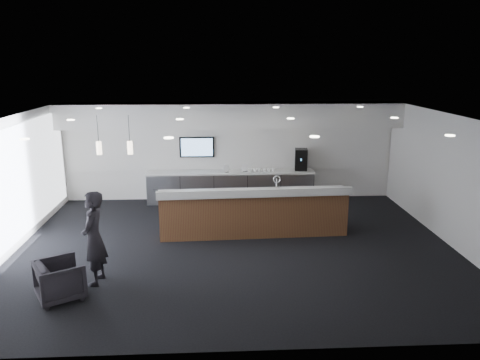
{
  "coord_description": "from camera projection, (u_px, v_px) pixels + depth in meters",
  "views": [
    {
      "loc": [
        -0.44,
        -10.09,
        4.19
      ],
      "look_at": [
        0.17,
        1.3,
        1.27
      ],
      "focal_mm": 35.0,
      "sensor_mm": 36.0,
      "label": 1
    }
  ],
  "objects": [
    {
      "name": "wall_tv",
      "position": [
        197.0,
        147.0,
        14.14
      ],
      "size": [
        1.05,
        0.08,
        0.62
      ],
      "color": "black",
      "rests_on": "back_wall"
    },
    {
      "name": "back_credenza",
      "position": [
        230.0,
        186.0,
        14.22
      ],
      "size": [
        5.06,
        0.66,
        0.95
      ],
      "color": "gray",
      "rests_on": "ground"
    },
    {
      "name": "cup_1",
      "position": [
        269.0,
        170.0,
        14.07
      ],
      "size": [
        0.15,
        0.15,
        0.1
      ],
      "primitive_type": "imported",
      "rotation": [
        0.0,
        0.0,
        0.65
      ],
      "color": "white",
      "rests_on": "back_credenza"
    },
    {
      "name": "cup_5",
      "position": [
        250.0,
        170.0,
        14.04
      ],
      "size": [
        0.12,
        0.12,
        0.1
      ],
      "primitive_type": "imported",
      "rotation": [
        0.0,
        0.0,
        3.23
      ],
      "color": "white",
      "rests_on": "back_credenza"
    },
    {
      "name": "pendant_left",
      "position": [
        132.0,
        146.0,
        10.91
      ],
      "size": [
        0.12,
        0.12,
        0.3
      ],
      "primitive_type": "cylinder",
      "color": "beige",
      "rests_on": "ceiling"
    },
    {
      "name": "cup_0",
      "position": [
        274.0,
        170.0,
        14.08
      ],
      "size": [
        0.11,
        0.11,
        0.1
      ],
      "primitive_type": "imported",
      "color": "white",
      "rests_on": "back_credenza"
    },
    {
      "name": "left_wall",
      "position": [
        7.0,
        188.0,
        10.19
      ],
      "size": [
        0.02,
        8.0,
        3.0
      ],
      "primitive_type": "cube",
      "color": "silver",
      "rests_on": "ground"
    },
    {
      "name": "right_wall",
      "position": [
        453.0,
        182.0,
        10.71
      ],
      "size": [
        0.02,
        8.0,
        3.0
      ],
      "primitive_type": "cube",
      "color": "silver",
      "rests_on": "ground"
    },
    {
      "name": "ceiling_can_lights",
      "position": [
        236.0,
        119.0,
        10.09
      ],
      "size": [
        7.0,
        5.0,
        0.02
      ],
      "primitive_type": null,
      "color": "white",
      "rests_on": "ceiling"
    },
    {
      "name": "info_sign_left",
      "position": [
        226.0,
        169.0,
        13.94
      ],
      "size": [
        0.16,
        0.07,
        0.23
      ],
      "primitive_type": "cube",
      "rotation": [
        0.0,
        0.0,
        0.31
      ],
      "color": "white",
      "rests_on": "back_credenza"
    },
    {
      "name": "window_blinds_wall",
      "position": [
        9.0,
        188.0,
        10.19
      ],
      "size": [
        0.04,
        7.36,
        2.55
      ],
      "primitive_type": "cube",
      "color": "silver",
      "rests_on": "left_wall"
    },
    {
      "name": "cup_3",
      "position": [
        260.0,
        170.0,
        14.05
      ],
      "size": [
        0.14,
        0.14,
        0.1
      ],
      "primitive_type": "imported",
      "rotation": [
        0.0,
        0.0,
        1.94
      ],
      "color": "white",
      "rests_on": "back_credenza"
    },
    {
      "name": "soffit_bulkhead",
      "position": [
        230.0,
        115.0,
        13.6
      ],
      "size": [
        10.0,
        0.9,
        0.7
      ],
      "primitive_type": "cube",
      "color": "silver",
      "rests_on": "back_wall"
    },
    {
      "name": "ground",
      "position": [
        236.0,
        247.0,
        10.82
      ],
      "size": [
        10.0,
        10.0,
        0.0
      ],
      "primitive_type": "plane",
      "color": "black",
      "rests_on": "ground"
    },
    {
      "name": "coffee_machine",
      "position": [
        301.0,
        159.0,
        14.21
      ],
      "size": [
        0.43,
        0.52,
        0.65
      ],
      "rotation": [
        0.0,
        0.0,
        -0.14
      ],
      "color": "black",
      "rests_on": "back_credenza"
    },
    {
      "name": "alcove_panel",
      "position": [
        230.0,
        148.0,
        14.27
      ],
      "size": [
        9.8,
        0.06,
        1.4
      ],
      "primitive_type": "cube",
      "color": "silver",
      "rests_on": "back_wall"
    },
    {
      "name": "back_wall",
      "position": [
        230.0,
        151.0,
        14.32
      ],
      "size": [
        10.0,
        0.02,
        3.0
      ],
      "primitive_type": "cube",
      "color": "silver",
      "rests_on": "ground"
    },
    {
      "name": "ceiling",
      "position": [
        235.0,
        117.0,
        10.08
      ],
      "size": [
        10.0,
        8.0,
        0.02
      ],
      "primitive_type": "cube",
      "color": "black",
      "rests_on": "back_wall"
    },
    {
      "name": "lounge_guest",
      "position": [
        94.0,
        238.0,
        8.88
      ],
      "size": [
        0.49,
        0.7,
        1.83
      ],
      "primitive_type": "imported",
      "rotation": [
        0.0,
        0.0,
        -1.65
      ],
      "color": "black",
      "rests_on": "ground"
    },
    {
      "name": "pendant_right",
      "position": [
        101.0,
        146.0,
        10.88
      ],
      "size": [
        0.12,
        0.12,
        0.3
      ],
      "primitive_type": "cylinder",
      "color": "beige",
      "rests_on": "ceiling"
    },
    {
      "name": "cup_4",
      "position": [
        255.0,
        170.0,
        14.05
      ],
      "size": [
        0.15,
        0.15,
        0.1
      ],
      "primitive_type": "imported",
      "rotation": [
        0.0,
        0.0,
        2.58
      ],
      "color": "white",
      "rests_on": "back_credenza"
    },
    {
      "name": "info_sign_right",
      "position": [
        245.0,
        168.0,
        14.03
      ],
      "size": [
        0.18,
        0.05,
        0.23
      ],
      "primitive_type": "cube",
      "rotation": [
        0.0,
        0.0,
        0.17
      ],
      "color": "white",
      "rests_on": "back_credenza"
    },
    {
      "name": "armchair",
      "position": [
        60.0,
        280.0,
        8.4
      ],
      "size": [
        1.08,
        1.07,
        0.72
      ],
      "primitive_type": "imported",
      "rotation": [
        0.0,
        0.0,
        2.1
      ],
      "color": "black",
      "rests_on": "ground"
    },
    {
      "name": "service_counter",
      "position": [
        254.0,
        212.0,
        11.46
      ],
      "size": [
        4.67,
        0.97,
        1.49
      ],
      "rotation": [
        0.0,
        0.0,
        0.04
      ],
      "color": "#582C1D",
      "rests_on": "ground"
    },
    {
      "name": "cup_2",
      "position": [
        264.0,
        170.0,
        14.06
      ],
      "size": [
        0.14,
        0.14,
        0.1
      ],
      "primitive_type": "imported",
      "rotation": [
        0.0,
        0.0,
        1.29
      ],
      "color": "white",
      "rests_on": "back_credenza"
    }
  ]
}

